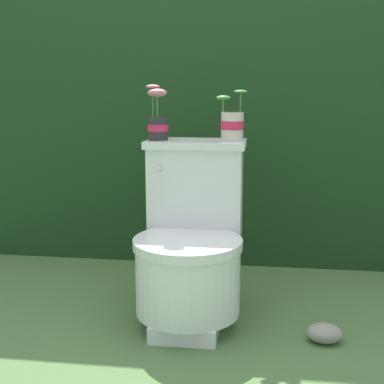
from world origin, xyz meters
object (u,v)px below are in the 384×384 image
(toilet, at_px, (191,245))
(garden_stone, at_px, (324,333))
(potted_plant_left, at_px, (158,121))
(potted_plant_midleft, at_px, (232,124))

(toilet, relative_size, garden_stone, 5.51)
(toilet, height_order, potted_plant_left, potted_plant_left)
(potted_plant_midleft, height_order, garden_stone, potted_plant_midleft)
(potted_plant_left, xyz_separation_m, potted_plant_midleft, (0.31, 0.00, -0.01))
(garden_stone, bearing_deg, toilet, 164.00)
(toilet, relative_size, potted_plant_left, 3.16)
(toilet, height_order, garden_stone, toilet)
(potted_plant_left, distance_m, potted_plant_midleft, 0.31)
(toilet, bearing_deg, potted_plant_left, 138.10)
(potted_plant_left, bearing_deg, potted_plant_midleft, 0.60)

